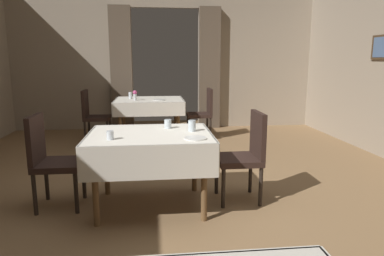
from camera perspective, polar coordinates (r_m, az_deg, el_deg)
The scene contains 15 objects.
ground at distance 3.67m, azimuth -1.63°, elevation -12.21°, with size 10.08×10.08×0.00m, color olive.
wall_back at distance 7.55m, azimuth -4.31°, elevation 11.50°, with size 6.40×0.27×3.00m.
dining_table_mid at distance 3.44m, azimuth -6.83°, elevation -2.56°, with size 1.19×0.99×0.75m.
dining_table_far at distance 6.41m, azimuth -6.98°, elevation 3.90°, with size 1.23×1.05×0.75m.
chair_mid_right at distance 3.66m, azimuth 8.82°, elevation -3.87°, with size 0.44×0.44×0.93m.
chair_mid_left at distance 3.71m, azimuth -22.16°, elevation -4.37°, with size 0.44×0.44×0.93m.
chair_far_right at distance 6.55m, azimuth 1.85°, elevation 2.84°, with size 0.44×0.44×0.93m.
chair_far_left at distance 6.44m, azimuth -15.90°, elevation 2.28°, with size 0.44×0.44×0.93m.
glass_mid_a at distance 3.19m, azimuth -13.18°, elevation -1.15°, with size 0.06×0.06×0.08m, color silver.
plate_mid_b at distance 3.15m, azimuth 0.55°, elevation -1.67°, with size 0.20×0.20×0.01m, color white.
glass_mid_c at distance 3.47m, azimuth -0.01°, elevation 0.36°, with size 0.08×0.08×0.11m, color silver.
glass_mid_d at distance 3.63m, azimuth -3.96°, elevation 0.66°, with size 0.07×0.07×0.09m, color silver.
flower_vase_far at distance 6.24m, azimuth -9.28°, elevation 5.33°, with size 0.07×0.07×0.17m.
glass_far_b at distance 6.53m, azimuth -10.00°, elevation 5.26°, with size 0.06×0.06×0.12m, color silver.
plate_far_c at distance 6.22m, azimuth -5.33°, elevation 4.59°, with size 0.23×0.23×0.01m, color white.
Camera 1 is at (-0.26, -3.36, 1.45)m, focal length 32.75 mm.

